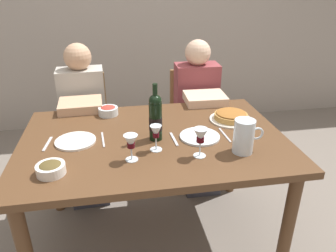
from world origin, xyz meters
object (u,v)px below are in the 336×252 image
at_px(water_pitcher, 244,138).
at_px(baked_tart, 231,116).
at_px(wine_glass_right_diner, 156,133).
at_px(olive_bowl, 51,168).
at_px(wine_bottle, 156,117).
at_px(dining_table, 154,151).
at_px(diner_right, 199,112).
at_px(wine_glass_left_diner, 131,143).
at_px(dinner_plate_left_setting, 200,136).
at_px(dinner_plate_right_setting, 76,141).
at_px(chair_right, 192,114).
at_px(wine_glass_centre, 200,137).
at_px(salad_bowl, 108,110).
at_px(chair_left, 86,121).
at_px(diner_left, 84,119).

relative_size(water_pitcher, baked_tart, 0.68).
distance_m(water_pitcher, wine_glass_right_diner, 0.45).
bearing_deg(olive_bowl, water_pitcher, 2.58).
xyz_separation_m(wine_bottle, wine_glass_right_diner, (-0.02, -0.13, -0.04)).
height_order(dining_table, diner_right, diner_right).
relative_size(water_pitcher, diner_right, 0.16).
xyz_separation_m(dining_table, wine_bottle, (0.01, -0.03, 0.23)).
xyz_separation_m(wine_bottle, wine_glass_left_diner, (-0.15, -0.20, -0.04)).
bearing_deg(dinner_plate_left_setting, dinner_plate_right_setting, 174.71).
distance_m(olive_bowl, wine_glass_right_diner, 0.54).
xyz_separation_m(dining_table, water_pitcher, (0.44, -0.25, 0.17)).
distance_m(water_pitcher, dinner_plate_left_setting, 0.28).
bearing_deg(wine_glass_left_diner, chair_right, 62.00).
bearing_deg(chair_right, wine_glass_right_diner, 67.86).
distance_m(dining_table, wine_glass_right_diner, 0.24).
distance_m(dinner_plate_left_setting, dinner_plate_right_setting, 0.70).
height_order(baked_tart, wine_glass_centre, wine_glass_centre).
distance_m(baked_tart, dinner_plate_left_setting, 0.32).
xyz_separation_m(salad_bowl, dinner_plate_left_setting, (0.51, -0.42, -0.03)).
height_order(water_pitcher, dinner_plate_left_setting, water_pitcher).
distance_m(wine_bottle, water_pitcher, 0.48).
height_order(dinner_plate_left_setting, chair_left, chair_left).
distance_m(wine_glass_right_diner, diner_left, 0.96).
distance_m(water_pitcher, wine_glass_left_diner, 0.58).
distance_m(baked_tart, chair_right, 0.80).
distance_m(salad_bowl, wine_glass_right_diner, 0.58).
distance_m(olive_bowl, diner_right, 1.36).
xyz_separation_m(dinner_plate_left_setting, diner_left, (-0.70, 0.72, -0.15)).
distance_m(dining_table, wine_glass_centre, 0.38).
bearing_deg(salad_bowl, olive_bowl, -112.04).
bearing_deg(dinner_plate_right_setting, baked_tart, 7.98).
xyz_separation_m(dinner_plate_left_setting, dinner_plate_right_setting, (-0.70, 0.06, 0.00)).
distance_m(dining_table, olive_bowl, 0.61).
bearing_deg(dining_table, chair_right, 62.94).
distance_m(wine_glass_left_diner, diner_right, 1.09).
xyz_separation_m(water_pitcher, dinner_plate_right_setting, (-0.87, 0.26, -0.07)).
bearing_deg(wine_bottle, water_pitcher, -27.39).
bearing_deg(wine_glass_left_diner, baked_tart, 29.89).
relative_size(chair_left, diner_left, 0.75).
xyz_separation_m(olive_bowl, chair_right, (0.97, 1.18, -0.29)).
distance_m(baked_tart, diner_left, 1.11).
height_order(dinner_plate_right_setting, diner_right, diner_right).
relative_size(dinner_plate_right_setting, chair_left, 0.26).
relative_size(wine_bottle, olive_bowl, 2.42).
xyz_separation_m(dining_table, wine_glass_centre, (0.20, -0.25, 0.20)).
bearing_deg(diner_right, wine_bottle, 58.82).
relative_size(wine_glass_left_diner, dinner_plate_right_setting, 0.62).
relative_size(baked_tart, dinner_plate_right_setting, 1.20).
distance_m(olive_bowl, dinner_plate_left_setting, 0.82).
distance_m(water_pitcher, chair_left, 1.49).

